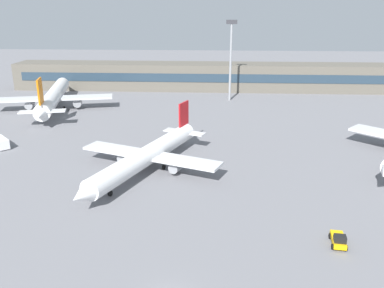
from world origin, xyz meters
The scene contains 7 objects.
ground_plane centered at (0.00, 40.00, 0.00)m, with size 400.00×400.00×0.00m, color slate.
terminal_building centered at (0.00, 108.44, 4.50)m, with size 131.12×12.13×9.00m.
airplane_near centered at (-7.79, 33.37, 2.87)m, with size 26.10×36.37×9.42m.
airplane_far centered at (-41.60, 77.81, 3.53)m, with size 32.82×46.36×11.59m.
baggage_tug_yellow centered at (19.37, 11.52, 0.80)m, with size 2.18×3.76×1.75m.
service_van_white centered at (-39.94, 44.15, 1.11)m, with size 5.06×5.12×2.08m.
floodlight_tower_west centered at (8.39, 91.55, 13.94)m, with size 3.20×0.80×23.91m.
Camera 1 is at (4.09, -32.19, 27.72)m, focal length 37.86 mm.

